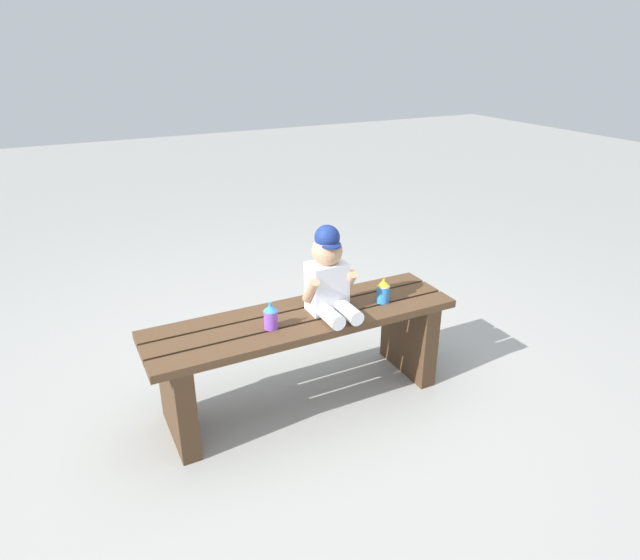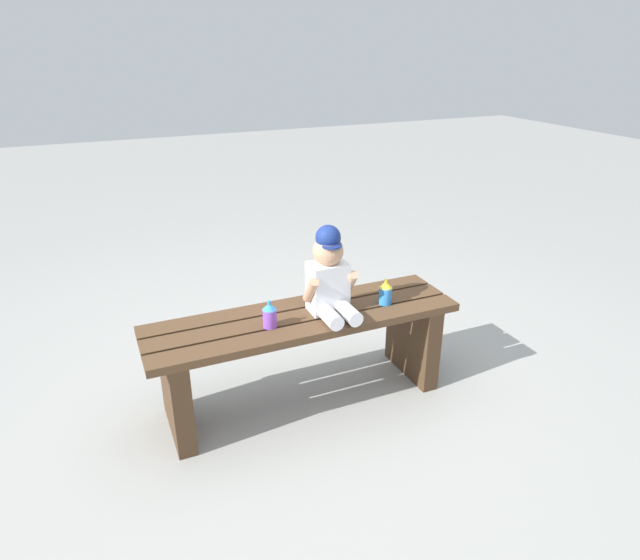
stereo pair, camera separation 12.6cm
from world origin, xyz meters
name	(u,v)px [view 1 (the left image)]	position (x,y,z in m)	size (l,w,h in m)	color
ground_plane	(304,399)	(0.00, 0.00, 0.00)	(16.00, 16.00, 0.00)	#999993
park_bench	(303,344)	(0.00, 0.00, 0.30)	(1.42, 0.38, 0.45)	#513823
child_figure	(329,276)	(0.12, -0.02, 0.63)	(0.23, 0.27, 0.40)	white
sippy_cup_left	(271,316)	(-0.17, -0.05, 0.51)	(0.06, 0.06, 0.12)	#8C4CCC
sippy_cup_right	(383,291)	(0.39, -0.05, 0.51)	(0.06, 0.06, 0.12)	#338CE5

